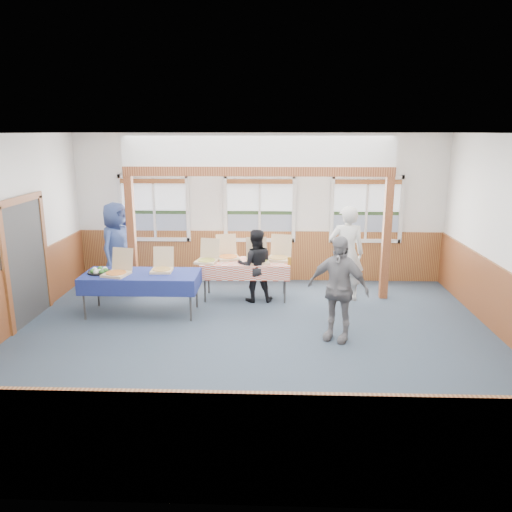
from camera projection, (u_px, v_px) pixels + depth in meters
The scene contains 28 objects.
floor at pixel (253, 343), 7.83m from camera, with size 8.00×8.00×0.00m, color #252E3C.
ceiling at pixel (253, 133), 7.05m from camera, with size 8.00×8.00×0.00m, color white.
wall_back at pixel (260, 208), 10.83m from camera, with size 8.00×8.00×0.00m, color silver.
wall_front at pixel (236, 338), 4.04m from camera, with size 8.00×8.00×0.00m, color silver.
wainscot_back at pixel (260, 255), 11.06m from camera, with size 7.98×0.05×1.10m, color #652E17.
wainscot_front at pixel (237, 449), 4.32m from camera, with size 7.98×0.05×1.10m, color #652E17.
wainscot_left at pixel (1, 307), 7.83m from camera, with size 0.05×6.98×1.10m, color #652E17.
cased_opening at pixel (26, 262), 8.58m from camera, with size 0.06×1.30×2.10m, color #313131.
window_left at pixel (154, 205), 10.85m from camera, with size 1.56×0.10×1.46m.
window_mid at pixel (260, 205), 10.77m from camera, with size 1.56×0.10×1.46m.
window_right at pixel (367, 206), 10.69m from camera, with size 1.56×0.10×1.46m.
post_left at pixel (132, 237), 9.85m from camera, with size 0.15×0.15×2.40m, color #5B2814.
post_right at pixel (386, 239), 9.68m from camera, with size 0.15×0.15×2.40m, color #5B2814.
cross_beam at pixel (258, 171), 9.45m from camera, with size 5.15×0.18×0.18m, color #5B2814.
table_left at pixel (141, 276), 8.94m from camera, with size 2.14×1.11×0.76m.
table_right at pixel (246, 264), 9.78m from camera, with size 1.88×1.34×0.76m.
pizza_box_a at pixel (117, 271), 8.82m from camera, with size 0.50×0.57×0.44m.
pizza_box_b at pixel (162, 268), 9.05m from camera, with size 0.39×0.47×0.41m.
pizza_box_c at pixel (207, 259), 9.68m from camera, with size 0.48×0.55×0.43m.
pizza_box_d at pixel (228, 255), 9.94m from camera, with size 0.53×0.59×0.45m.
pizza_box_e at pixel (258, 259), 9.66m from camera, with size 0.49×0.56×0.45m.
pizza_box_f at pixel (279, 256), 9.86m from camera, with size 0.52×0.59×0.46m.
veggie_tray at pixel (99, 271), 8.94m from camera, with size 0.42×0.42×0.09m.
drink_glass at pixel (289, 261), 9.47m from camera, with size 0.07×0.07×0.15m, color #955F18.
woman_white at pixel (346, 253), 9.63m from camera, with size 0.68×0.45×1.87m, color silver.
woman_black at pixel (255, 266), 9.61m from camera, with size 0.69×0.54×1.42m, color black.
man_blue at pixel (117, 247), 10.15m from camera, with size 0.91×0.59×1.86m, color navy.
person_grey at pixel (338, 289), 7.78m from camera, with size 0.99×0.41×1.69m, color slate.
Camera 1 is at (0.30, -7.25, 3.23)m, focal length 35.00 mm.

